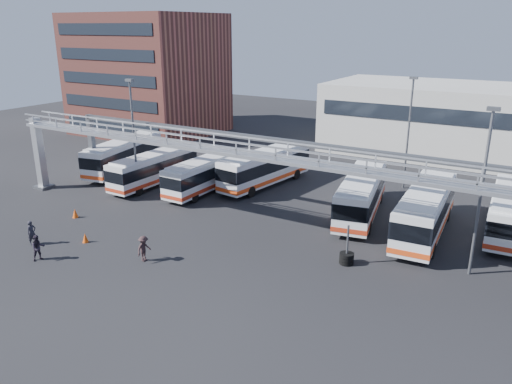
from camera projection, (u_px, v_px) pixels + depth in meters
The scene contains 19 objects.
ground at pixel (242, 273), 30.57m from camera, with size 140.00×140.00×0.00m, color black.
gantry at pixel (288, 165), 33.62m from camera, with size 51.40×5.15×7.10m.
apartment_building at pixel (148, 74), 68.90m from camera, with size 18.00×15.00×16.00m, color brown.
light_pole_left at pixel (134, 132), 42.99m from camera, with size 0.70×0.35×10.21m.
light_pole_mid at pixel (482, 185), 28.70m from camera, with size 0.70×0.35×10.21m.
light_pole_back at pixel (409, 127), 44.81m from camera, with size 0.70×0.35×10.21m.
bus_0 at pixel (124, 154), 51.39m from camera, with size 4.49×11.21×3.32m.
bus_1 at pixel (154, 168), 47.06m from camera, with size 2.57×10.13×3.06m.
bus_2 at pixel (207, 173), 45.38m from camera, with size 2.51×10.16×3.07m.
bus_3 at pixel (265, 166), 46.82m from camera, with size 4.16×11.30×3.35m.
bus_5 at pixel (362, 194), 39.27m from camera, with size 4.55×11.38×3.37m.
bus_6 at pixel (425, 210), 35.64m from camera, with size 3.29×11.65×3.50m.
bus_7 at pixel (509, 210), 36.02m from camera, with size 2.86×10.52×3.17m.
pedestrian_a at pixel (32, 233), 34.39m from camera, with size 0.63×0.41×1.73m, color #222129.
pedestrian_b at pixel (38, 248), 32.07m from camera, with size 0.84×0.65×1.72m, color #251E2A.
pedestrian_c at pixel (144, 249), 31.94m from camera, with size 1.11×0.64×1.73m, color #2F1F20.
cone_left at pixel (85, 238), 34.87m from camera, with size 0.42×0.42×0.67m, color #DE4B0C.
cone_right at pixel (75, 213), 39.35m from camera, with size 0.46×0.46×0.73m, color #DE4B0C.
tire_stack at pixel (347, 257), 31.69m from camera, with size 0.92×0.92×2.64m.
Camera 1 is at (14.63, -23.18, 14.45)m, focal length 35.00 mm.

